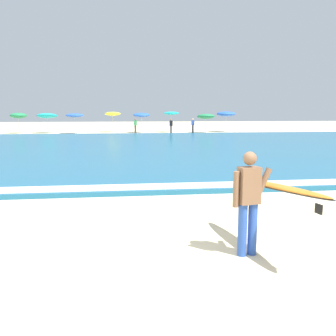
{
  "coord_description": "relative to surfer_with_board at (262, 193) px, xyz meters",
  "views": [
    {
      "loc": [
        -0.75,
        -5.54,
        2.36
      ],
      "look_at": [
        0.28,
        2.56,
        1.1
      ],
      "focal_mm": 39.2,
      "sensor_mm": 36.0,
      "label": 1
    }
  ],
  "objects": [
    {
      "name": "beach_umbrella_4",
      "position": [
        0.01,
        35.69,
        0.93
      ],
      "size": [
        1.88,
        1.91,
        2.27
      ],
      "color": "beige",
      "rests_on": "ground"
    },
    {
      "name": "beach_umbrella_7",
      "position": [
        9.88,
        36.16,
        1.03
      ],
      "size": [
        2.2,
        2.2,
        2.36
      ],
      "color": "beige",
      "rests_on": "ground"
    },
    {
      "name": "ground_plane",
      "position": [
        -1.53,
        -0.1,
        -1.03
      ],
      "size": [
        160.0,
        160.0,
        0.0
      ],
      "primitive_type": "plane",
      "color": "beige"
    },
    {
      "name": "beach_umbrella_6",
      "position": [
        7.04,
        34.29,
        0.77
      ],
      "size": [
        1.97,
        2.0,
        2.14
      ],
      "color": "beige",
      "rests_on": "ground"
    },
    {
      "name": "beach_umbrella_0",
      "position": [
        -13.24,
        35.98,
        0.87
      ],
      "size": [
        1.77,
        1.78,
        2.22
      ],
      "color": "beige",
      "rests_on": "ground"
    },
    {
      "name": "surf_foam",
      "position": [
        -1.53,
        5.06,
        -0.89
      ],
      "size": [
        120.0,
        0.88,
        0.01
      ],
      "primitive_type": "cube",
      "color": "white",
      "rests_on": "sea"
    },
    {
      "name": "beachgoer_near_row_right",
      "position": [
        5.74,
        35.06,
        -0.19
      ],
      "size": [
        0.32,
        0.2,
        1.58
      ],
      "color": "#383842",
      "rests_on": "ground"
    },
    {
      "name": "beach_umbrella_5",
      "position": [
        3.43,
        35.93,
        1.12
      ],
      "size": [
        1.75,
        1.76,
        2.36
      ],
      "color": "beige",
      "rests_on": "ground"
    },
    {
      "name": "surfer_with_board",
      "position": [
        0.0,
        0.0,
        0.0
      ],
      "size": [
        1.16,
        2.71,
        1.73
      ],
      "color": "#284CA3",
      "rests_on": "ground"
    },
    {
      "name": "beach_umbrella_3",
      "position": [
        -3.19,
        36.91,
        1.05
      ],
      "size": [
        1.82,
        1.84,
        2.36
      ],
      "color": "beige",
      "rests_on": "ground"
    },
    {
      "name": "beach_umbrella_2",
      "position": [
        -7.14,
        34.7,
        0.91
      ],
      "size": [
        1.9,
        1.91,
        2.17
      ],
      "color": "beige",
      "rests_on": "ground"
    },
    {
      "name": "beach_umbrella_1",
      "position": [
        -10.24,
        35.94,
        0.86
      ],
      "size": [
        2.17,
        2.21,
        2.25
      ],
      "color": "beige",
      "rests_on": "ground"
    },
    {
      "name": "beachgoer_near_row_left",
      "position": [
        -0.71,
        34.83,
        -0.19
      ],
      "size": [
        0.32,
        0.2,
        1.58
      ],
      "color": "#383842",
      "rests_on": "ground"
    },
    {
      "name": "beachgoer_near_row_mid",
      "position": [
        3.01,
        33.13,
        -0.19
      ],
      "size": [
        0.32,
        0.2,
        1.58
      ],
      "color": "#383842",
      "rests_on": "ground"
    },
    {
      "name": "sea",
      "position": [
        -1.53,
        18.46,
        -0.96
      ],
      "size": [
        120.0,
        28.0,
        0.14
      ],
      "primitive_type": "cube",
      "color": "#1E6084",
      "rests_on": "ground"
    }
  ]
}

